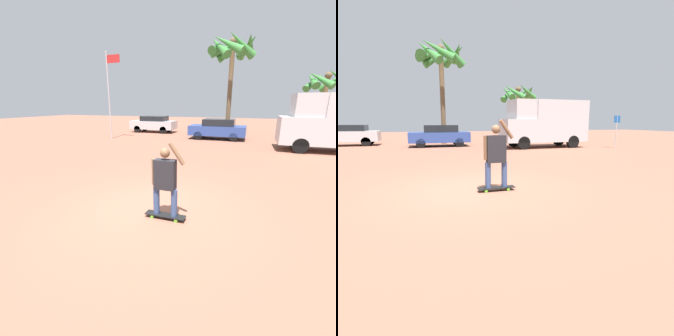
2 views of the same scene
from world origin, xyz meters
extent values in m
plane|color=#935B47|center=(0.00, 0.00, 0.00)|extent=(80.00, 80.00, 0.00)
cube|color=black|center=(0.43, -0.28, 0.08)|extent=(0.92, 0.23, 0.02)
cylinder|color=#66C633|center=(0.15, -0.37, 0.04)|extent=(0.07, 0.03, 0.07)
cylinder|color=#66C633|center=(0.15, -0.18, 0.04)|extent=(0.07, 0.03, 0.07)
cylinder|color=#66C633|center=(0.71, -0.37, 0.04)|extent=(0.07, 0.03, 0.07)
cylinder|color=#66C633|center=(0.71, -0.18, 0.04)|extent=(0.07, 0.03, 0.07)
cylinder|color=#384C7A|center=(0.23, -0.28, 0.40)|extent=(0.14, 0.14, 0.62)
cylinder|color=#384C7A|center=(0.64, -0.28, 0.40)|extent=(0.14, 0.14, 0.62)
cube|color=#232328|center=(0.43, -0.28, 1.03)|extent=(0.46, 0.22, 0.65)
sphere|color=brown|center=(0.43, -0.28, 1.49)|extent=(0.21, 0.21, 0.21)
cylinder|color=brown|center=(0.17, -0.28, 1.06)|extent=(0.09, 0.09, 0.57)
cylinder|color=brown|center=(0.69, -0.28, 1.49)|extent=(0.37, 0.09, 0.47)
cylinder|color=black|center=(4.58, 8.60, 0.40)|extent=(0.80, 0.28, 0.80)
cylinder|color=black|center=(4.58, 10.46, 0.40)|extent=(0.80, 0.28, 0.80)
cube|color=#BCBCC1|center=(4.50, 9.53, 1.11)|extent=(1.92, 2.15, 1.43)
cube|color=black|center=(4.11, 9.53, 1.40)|extent=(0.04, 1.82, 0.71)
cube|color=#BCBCC1|center=(4.78, 9.53, 2.42)|extent=(1.34, 1.97, 1.18)
cylinder|color=black|center=(-1.41, 11.39, 0.30)|extent=(0.60, 0.22, 0.60)
cylinder|color=black|center=(-1.41, 13.11, 0.30)|extent=(0.60, 0.22, 0.60)
cylinder|color=black|center=(1.06, 11.39, 0.30)|extent=(0.60, 0.22, 0.60)
cylinder|color=black|center=(1.06, 13.11, 0.30)|extent=(0.60, 0.22, 0.60)
cube|color=#2D4793|center=(-0.18, 12.25, 0.64)|extent=(3.99, 1.94, 0.67)
cube|color=black|center=(-0.08, 12.25, 1.21)|extent=(2.19, 1.71, 0.47)
cylinder|color=black|center=(-7.51, 13.80, 0.31)|extent=(0.62, 0.22, 0.62)
cylinder|color=black|center=(-7.51, 15.36, 0.31)|extent=(0.62, 0.22, 0.62)
cylinder|color=black|center=(-5.01, 13.80, 0.31)|extent=(0.62, 0.22, 0.62)
cylinder|color=black|center=(-5.01, 15.36, 0.31)|extent=(0.62, 0.22, 0.62)
cube|color=#BCBCC1|center=(-6.26, 14.58, 0.67)|extent=(4.02, 1.78, 0.71)
cube|color=black|center=(-6.16, 14.58, 1.24)|extent=(2.21, 1.56, 0.42)
cylinder|color=brown|center=(7.54, 17.77, 2.34)|extent=(0.32, 0.32, 4.68)
sphere|color=brown|center=(7.54, 17.77, 4.68)|extent=(0.51, 0.51, 0.51)
cone|color=#387F38|center=(8.19, 18.66, 4.31)|extent=(2.10, 1.77, 1.75)
cone|color=#387F38|center=(6.81, 18.60, 4.31)|extent=(2.02, 1.90, 1.75)
cone|color=#387F38|center=(6.45, 17.63, 4.37)|extent=(0.91, 2.29, 1.59)
cone|color=#387F38|center=(6.87, 16.90, 4.34)|extent=(2.12, 1.82, 1.67)
cylinder|color=brown|center=(0.30, 14.54, 3.47)|extent=(0.35, 0.35, 6.94)
sphere|color=brown|center=(0.30, 14.54, 6.94)|extent=(0.56, 0.56, 0.56)
cone|color=#387F38|center=(1.49, 14.59, 6.75)|extent=(0.77, 2.50, 1.27)
cone|color=#387F38|center=(1.32, 15.15, 6.65)|extent=(1.84, 2.44, 1.58)
cone|color=#387F38|center=(0.12, 15.71, 6.57)|extent=(2.46, 1.03, 1.80)
cone|color=#387F38|center=(-0.39, 15.50, 6.69)|extent=(2.39, 1.98, 1.45)
cone|color=#387F38|center=(-0.85, 14.83, 6.70)|extent=(1.25, 2.55, 1.45)
cone|color=#387F38|center=(-0.56, 13.72, 6.52)|extent=(2.08, 2.13, 1.95)
cone|color=#387F38|center=(0.05, 13.37, 6.59)|extent=(2.49, 1.15, 1.76)
cone|color=#387F38|center=(0.97, 13.55, 6.51)|extent=(2.28, 1.85, 1.96)
cylinder|color=#B7B7BC|center=(-7.64, 9.86, 2.92)|extent=(0.09, 0.09, 5.85)
sphere|color=#B7B7BC|center=(-7.64, 9.86, 5.90)|extent=(0.12, 0.12, 0.12)
cube|color=#B22323|center=(-7.10, 9.86, 5.44)|extent=(0.99, 0.02, 0.52)
camera|label=1|loc=(2.03, -4.53, 2.46)|focal=24.00mm
camera|label=2|loc=(-1.20, -6.30, 1.67)|focal=28.00mm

